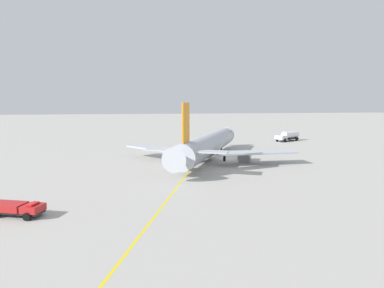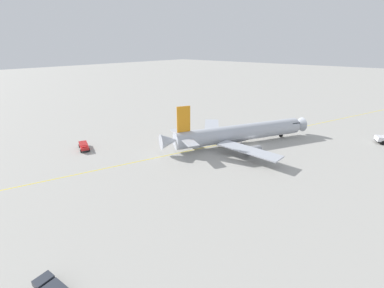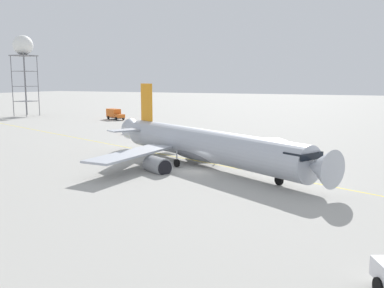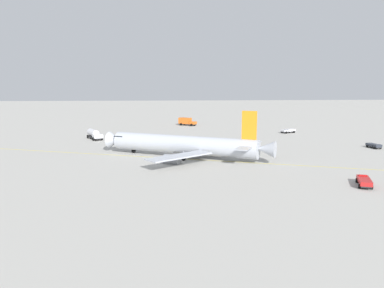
# 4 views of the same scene
# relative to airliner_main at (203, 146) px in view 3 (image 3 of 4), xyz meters

# --- Properties ---
(ground_plane) EXTENTS (600.00, 600.00, 0.00)m
(ground_plane) POSITION_rel_airliner_main_xyz_m (1.07, -3.84, -2.72)
(ground_plane) COLOR #ADAAA3
(airliner_main) EXTENTS (38.03, 29.98, 11.37)m
(airliner_main) POSITION_rel_airliner_main_xyz_m (0.00, 0.00, 0.00)
(airliner_main) COLOR #B2B7C1
(airliner_main) RESTS_ON ground_plane
(ops_pickup_truck) EXTENTS (3.76, 5.83, 1.41)m
(ops_pickup_truck) POSITION_rel_airliner_main_xyz_m (-27.83, 26.57, -1.91)
(ops_pickup_truck) COLOR #232326
(ops_pickup_truck) RESTS_ON ground_plane
(catering_truck_truck_extra) EXTENTS (7.51, 5.27, 3.10)m
(catering_truck_truck_extra) POSITION_rel_airliner_main_xyz_m (-51.68, 51.66, -1.06)
(catering_truck_truck_extra) COLOR #232326
(catering_truck_truck_extra) RESTS_ON ground_plane
(radar_tower) EXTENTS (6.34, 6.34, 25.64)m
(radar_tower) POSITION_rel_airliner_main_xyz_m (-85.03, 49.83, 18.71)
(radar_tower) COLOR slate
(radar_tower) RESTS_ON ground_plane
(taxiway_centreline) EXTENTS (159.10, 59.18, 0.01)m
(taxiway_centreline) POSITION_rel_airliner_main_xyz_m (2.70, 0.94, -2.72)
(taxiway_centreline) COLOR yellow
(taxiway_centreline) RESTS_ON ground_plane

